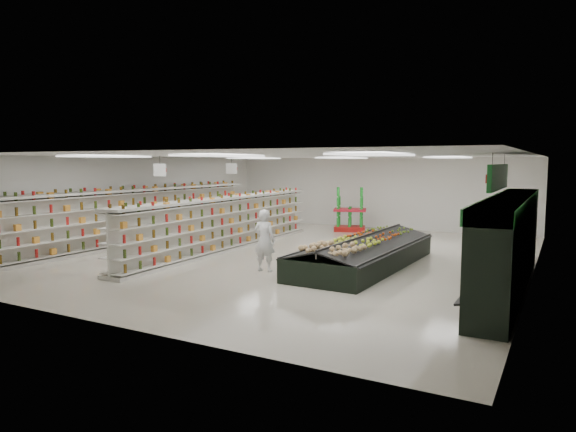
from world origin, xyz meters
The scene contains 16 objects.
floor centered at (0.00, 0.00, 0.00)m, with size 16.00×16.00×0.00m, color beige.
ceiling centered at (0.00, 0.00, 3.20)m, with size 14.00×16.00×0.02m, color white.
wall_back centered at (0.00, 8.00, 1.60)m, with size 14.00×0.02×3.20m, color white.
wall_front centered at (0.00, -8.00, 1.60)m, with size 14.00×0.02×3.20m, color white.
wall_left centered at (-7.00, 0.00, 1.60)m, with size 0.02×16.00×3.20m, color white.
wall_right centered at (7.00, 0.00, 1.60)m, with size 0.02×16.00×3.20m, color white.
produce_wall_case centered at (6.53, -1.50, 1.24)m, with size 0.93×8.00×2.20m.
aisle_sign_near centered at (-3.80, -2.00, 2.75)m, with size 0.52×0.06×0.75m.
aisle_sign_far centered at (-3.80, 2.00, 2.75)m, with size 0.52×0.06×0.75m.
hortifruti_banner centered at (6.25, -1.50, 2.65)m, with size 0.12×3.20×0.95m.
gondola_left centered at (-6.17, -0.55, 0.94)m, with size 1.11×11.77×2.04m.
gondola_center centered at (-2.50, -0.26, 0.84)m, with size 1.00×10.52×1.82m.
produce_island centered at (2.66, -0.65, 0.42)m, with size 2.47×6.27×0.92m.
soda_endcap centered at (-0.56, 6.29, 0.85)m, with size 1.60×1.32×1.76m.
shopper_main centered at (0.46, -2.61, 0.86)m, with size 0.63×0.41×1.72m, color white.
shopper_background centered at (-3.50, 3.21, 0.82)m, with size 0.80×0.49×1.65m, color #94825B.
Camera 1 is at (7.67, -14.52, 3.00)m, focal length 32.00 mm.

